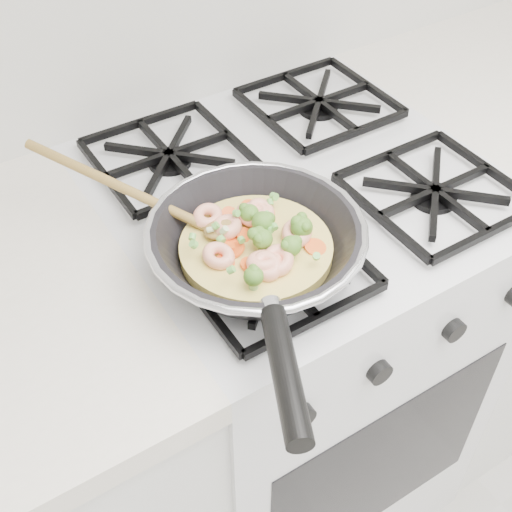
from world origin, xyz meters
TOP-DOWN VIEW (x-y plane):
  - stove at (0.00, 1.70)m, footprint 0.60×0.60m
  - skillet at (-0.17, 1.56)m, footprint 0.35×0.58m

SIDE VIEW (x-z plane):
  - stove at x=0.00m, z-range 0.00..0.92m
  - skillet at x=-0.17m, z-range 0.91..1.01m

